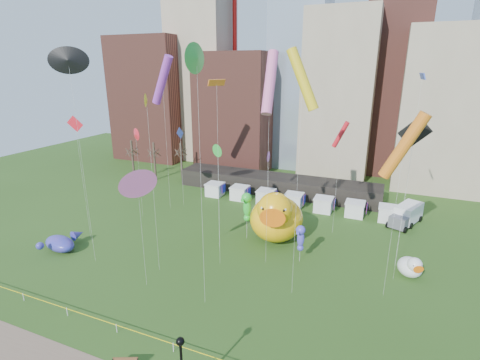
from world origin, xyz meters
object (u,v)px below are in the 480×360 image
at_px(small_duck, 411,267).
at_px(box_truck, 407,214).
at_px(seahorse_purple, 301,236).
at_px(seahorse_green, 247,205).
at_px(whale_inflatable, 61,243).
at_px(big_duck, 276,217).

height_order(small_duck, box_truck, box_truck).
bearing_deg(seahorse_purple, box_truck, 65.29).
bearing_deg(small_duck, seahorse_purple, 164.99).
bearing_deg(box_truck, seahorse_green, -123.01).
bearing_deg(whale_inflatable, seahorse_purple, 28.35).
distance_m(seahorse_green, box_truck, 25.18).
height_order(seahorse_green, seahorse_purple, seahorse_green).
bearing_deg(small_duck, big_duck, 148.28).
height_order(big_duck, whale_inflatable, big_duck).
bearing_deg(big_duck, small_duck, -20.39).
relative_size(small_duck, seahorse_purple, 0.82).
xyz_separation_m(seahorse_green, seahorse_purple, (8.35, -3.38, -1.58)).
distance_m(whale_inflatable, box_truck, 49.46).
height_order(big_duck, seahorse_green, big_duck).
xyz_separation_m(big_duck, whale_inflatable, (-25.06, -13.43, -2.52)).
height_order(big_duck, seahorse_purple, big_duck).
distance_m(big_duck, whale_inflatable, 28.55).
bearing_deg(box_truck, small_duck, -66.49).
relative_size(big_duck, small_duck, 2.67).
xyz_separation_m(seahorse_purple, whale_inflatable, (-29.53, -9.05, -2.46)).
distance_m(big_duck, seahorse_purple, 6.26).
relative_size(big_duck, seahorse_purple, 2.19).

